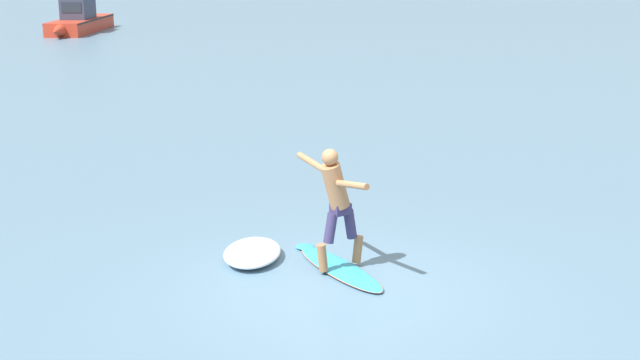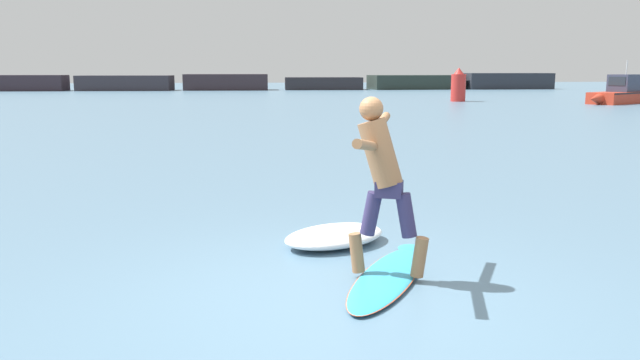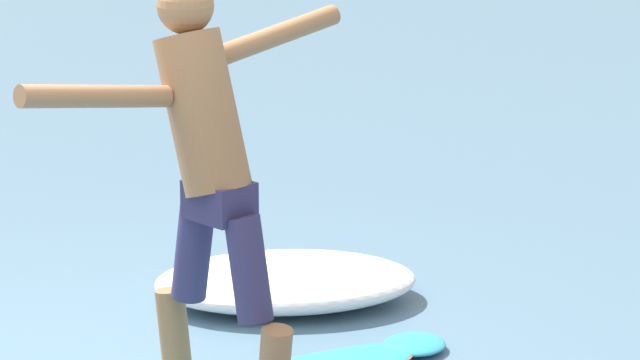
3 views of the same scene
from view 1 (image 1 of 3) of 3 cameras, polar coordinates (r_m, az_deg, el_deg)
The scene contains 5 objects.
ground_plane at distance 12.40m, azimuth 1.21°, elevation -6.85°, with size 200.00×200.00×0.00m, color slate.
surfboard at distance 13.01m, azimuth 1.21°, elevation -5.63°, with size 1.50×2.25×0.20m.
surfer at distance 12.60m, azimuth 1.04°, elevation -1.16°, with size 0.92×1.57×1.78m.
fishing_boat_near_jetty at distance 50.78m, azimuth -15.16°, elevation 9.80°, with size 7.58×5.22×2.71m.
wave_foam_at_tail at distance 13.44m, azimuth -4.36°, elevation -4.65°, with size 1.58×1.38×0.21m.
Camera 1 is at (-9.80, -6.06, 4.57)m, focal length 50.00 mm.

